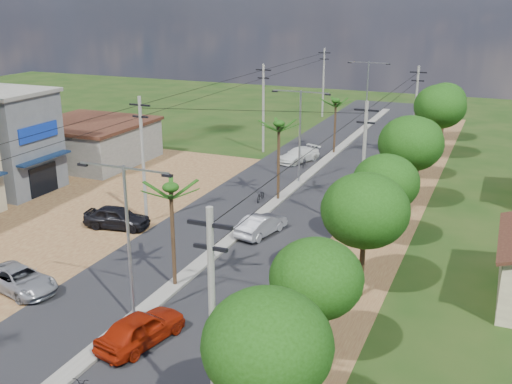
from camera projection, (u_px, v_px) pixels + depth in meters
The scene contains 34 objects.
ground at pixel (134, 321), 29.69m from camera, with size 160.00×160.00×0.00m, color black.
road at pixel (253, 221), 42.82m from camera, with size 12.00×110.00×0.04m, color black.
median at pixel (269, 207), 45.42m from camera, with size 1.00×90.00×0.18m, color #605E56.
dirt_lot_west at pixel (19, 224), 42.24m from camera, with size 18.00×46.00×0.04m, color #522F1C.
dirt_shoulder_east at pixel (371, 239), 39.67m from camera, with size 5.00×90.00×0.03m, color #522F1C.
shophouse_grey at pixel (1, 141), 48.79m from camera, with size 9.00×6.40×8.30m.
low_shed at pixel (90, 142), 57.87m from camera, with size 10.40×10.40×3.95m.
tree_east_a at pixel (267, 345), 19.53m from camera, with size 4.40×4.40×6.37m.
tree_east_b at pixel (316, 279), 24.97m from camera, with size 4.00×4.00×5.83m.
tree_east_c at pixel (365, 211), 30.72m from camera, with size 4.60×4.60×6.83m.
tree_east_d at pixel (386, 183), 37.12m from camera, with size 4.20×4.20×6.13m.
tree_east_e at pixel (411, 143), 43.82m from camera, with size 4.80×4.80×7.14m.
tree_east_f at pixel (420, 137), 51.35m from camera, with size 3.80×3.80×5.52m.
tree_east_g at pixel (440, 107), 57.71m from camera, with size 5.00×5.00×7.38m.
tree_east_h at pixel (445, 100), 65.02m from camera, with size 4.40×4.40×6.52m.
palm_median_near at pixel (171, 192), 31.47m from camera, with size 2.00×2.00×6.15m.
palm_median_mid at pixel (279, 127), 45.37m from camera, with size 2.00×2.00×6.55m.
palm_median_far at pixel (336, 103), 59.58m from camera, with size 2.00×2.00×5.85m.
streetlight_near at pixel (128, 231), 28.20m from camera, with size 5.10×0.18×8.00m.
streetlight_mid at pixel (300, 129), 50.10m from camera, with size 5.10×0.18×8.00m.
streetlight_far at pixel (367, 89), 71.99m from camera, with size 5.10×0.18×8.00m.
utility_pole_w_b at pixel (143, 157), 41.31m from camera, with size 1.60×0.24×9.00m.
utility_pole_w_c at pixel (263, 106), 60.58m from camera, with size 1.60×0.24×9.00m.
utility_pole_w_d at pixel (323, 81), 78.96m from camera, with size 1.60×0.24×9.00m.
utility_pole_e_a at pixel (212, 325), 20.18m from camera, with size 1.60×0.24×9.00m.
utility_pole_e_b at pixel (363, 165), 39.45m from camera, with size 1.60×0.24×9.00m.
utility_pole_e_c at pixel (415, 110), 58.71m from camera, with size 1.60×0.24×9.00m.
car_red_near at pixel (141, 329), 27.48m from camera, with size 1.85×4.59×1.57m, color maroon.
car_silver_mid at pixel (261, 225), 40.19m from camera, with size 1.50×4.31×1.42m, color gray.
car_white_far at pixel (299, 155), 57.97m from camera, with size 1.93×4.74×1.37m, color beige.
car_parked_silver at pixel (20, 280), 32.49m from camera, with size 2.18×4.74×1.32m, color gray.
car_parked_dark at pixel (117, 218), 41.36m from camera, with size 1.84×4.57×1.56m, color black.
moto_rider_west_a at pixel (261, 196), 46.90m from camera, with size 0.59×1.69×0.89m, color black.
moto_rider_west_b at pixel (304, 163), 56.32m from camera, with size 0.44×1.54×0.93m, color black.
Camera 1 is at (15.78, -21.81, 15.31)m, focal length 42.00 mm.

